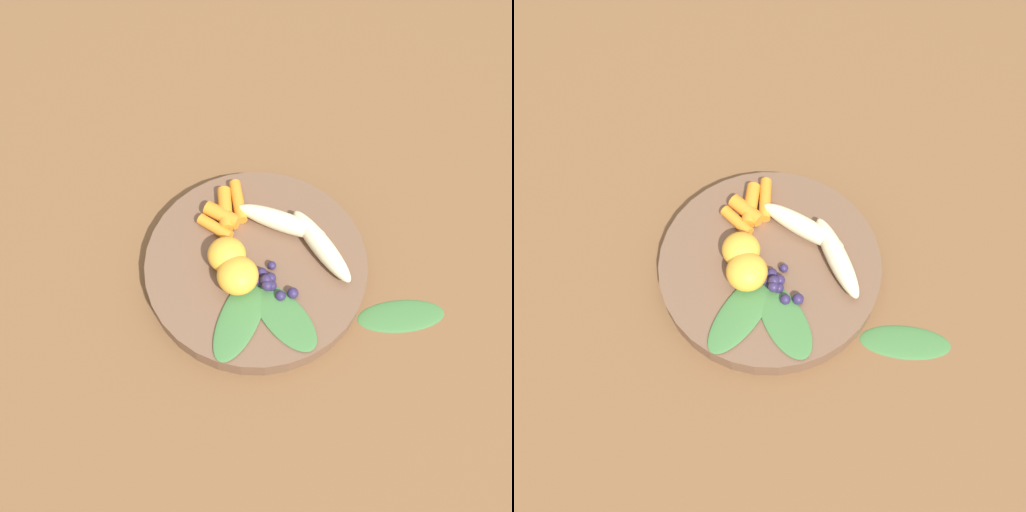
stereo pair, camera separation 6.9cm
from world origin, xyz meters
TOP-DOWN VIEW (x-y plane):
  - ground_plane at (0.00, 0.00)m, footprint 2.40×2.40m
  - bowl at (0.00, 0.00)m, footprint 0.29×0.29m
  - banana_peeled_left at (-0.04, -0.05)m, footprint 0.12×0.08m
  - banana_peeled_right at (-0.08, -0.01)m, footprint 0.08×0.12m
  - orange_segment_near at (0.02, 0.03)m, footprint 0.05×0.05m
  - orange_segment_far at (0.04, -0.00)m, footprint 0.05×0.05m
  - carrot_front at (0.02, -0.09)m, footprint 0.02×0.07m
  - carrot_mid_left at (0.04, -0.08)m, footprint 0.02×0.06m
  - carrot_mid_right at (0.04, -0.07)m, footprint 0.05×0.04m
  - carrot_rear at (0.05, -0.05)m, footprint 0.05×0.04m
  - blueberry_pile at (-0.01, 0.04)m, footprint 0.06×0.06m
  - kale_leaf_left at (0.02, 0.08)m, footprint 0.10×0.14m
  - kale_leaf_right at (-0.03, 0.08)m, footprint 0.10×0.12m
  - kale_leaf_stray at (-0.18, 0.08)m, footprint 0.11×0.05m

SIDE VIEW (x-z plane):
  - ground_plane at x=0.00m, z-range 0.00..0.00m
  - kale_leaf_stray at x=-0.18m, z-range 0.00..0.01m
  - bowl at x=0.00m, z-range 0.00..0.03m
  - kale_leaf_left at x=0.02m, z-range 0.03..0.03m
  - kale_leaf_right at x=-0.03m, z-range 0.03..0.03m
  - carrot_rear at x=0.05m, z-range 0.03..0.04m
  - carrot_front at x=0.02m, z-range 0.03..0.05m
  - blueberry_pile at x=-0.01m, z-range 0.03..0.05m
  - carrot_mid_left at x=0.04m, z-range 0.03..0.05m
  - carrot_mid_right at x=0.04m, z-range 0.03..0.05m
  - banana_peeled_left at x=-0.04m, z-range 0.03..0.06m
  - banana_peeled_right at x=-0.08m, z-range 0.03..0.06m
  - orange_segment_far at x=0.04m, z-range 0.03..0.07m
  - orange_segment_near at x=0.02m, z-range 0.03..0.07m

